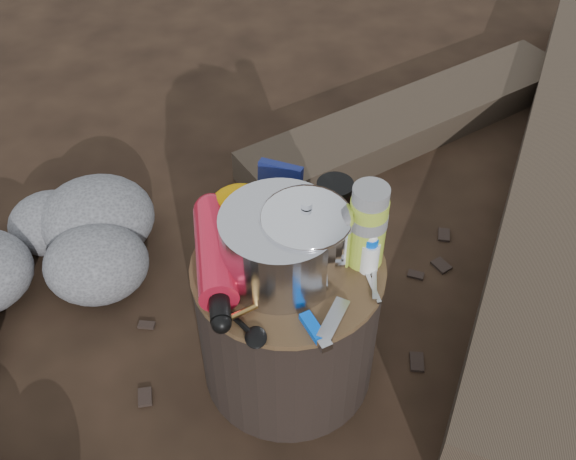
{
  "coord_description": "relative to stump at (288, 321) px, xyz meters",
  "views": [
    {
      "loc": [
        -0.07,
        -0.95,
        1.43
      ],
      "look_at": [
        0.0,
        0.0,
        0.48
      ],
      "focal_mm": 42.27,
      "sensor_mm": 36.0,
      "label": 1
    }
  ],
  "objects": [
    {
      "name": "rock_ring",
      "position": [
        -0.63,
        0.06,
        -0.08
      ],
      "size": [
        0.48,
        1.05,
        0.21
      ],
      "primitive_type": null,
      "color": "#5E5E63",
      "rests_on": "ground"
    },
    {
      "name": "foil_windscreen",
      "position": [
        -0.02,
        -0.01,
        0.26
      ],
      "size": [
        0.24,
        0.24,
        0.15
      ],
      "primitive_type": "cylinder",
      "color": "silver",
      "rests_on": "stump"
    },
    {
      "name": "spork",
      "position": [
        -0.12,
        -0.12,
        0.19
      ],
      "size": [
        0.13,
        0.15,
        0.01
      ],
      "primitive_type": null,
      "rotation": [
        0.0,
        0.0,
        0.67
      ],
      "color": "black",
      "rests_on": "stump"
    },
    {
      "name": "squeeze_bottle",
      "position": [
        0.16,
        -0.02,
        0.24
      ],
      "size": [
        0.04,
        0.04,
        0.09
      ],
      "primitive_type": "cylinder",
      "color": "white",
      "rests_on": "stump"
    },
    {
      "name": "multitool",
      "position": [
        0.08,
        -0.15,
        0.2
      ],
      "size": [
        0.08,
        0.11,
        0.01
      ],
      "primitive_type": "cube",
      "rotation": [
        0.0,
        0.0,
        -0.51
      ],
      "color": "#B3B3B8",
      "rests_on": "stump"
    },
    {
      "name": "travel_mug",
      "position": [
        0.11,
        0.12,
        0.24
      ],
      "size": [
        0.08,
        0.08,
        0.11
      ],
      "primitive_type": "cylinder",
      "color": "black",
      "rests_on": "stump"
    },
    {
      "name": "pot_grabber",
      "position": [
        0.16,
        -0.06,
        0.19
      ],
      "size": [
        0.03,
        0.12,
        0.01
      ],
      "primitive_type": null,
      "rotation": [
        0.0,
        0.0,
        0.0
      ],
      "color": "#B3B3B8",
      "rests_on": "stump"
    },
    {
      "name": "lighter",
      "position": [
        0.04,
        -0.17,
        0.2
      ],
      "size": [
        0.06,
        0.09,
        0.02
      ],
      "primitive_type": "cube",
      "rotation": [
        0.0,
        0.0,
        0.4
      ],
      "color": "#0356F1",
      "rests_on": "stump"
    },
    {
      "name": "thermos",
      "position": [
        0.16,
        0.01,
        0.28
      ],
      "size": [
        0.08,
        0.08,
        0.19
      ],
      "primitive_type": "cylinder",
      "color": "#ABC736",
      "rests_on": "stump"
    },
    {
      "name": "stump",
      "position": [
        0.0,
        0.0,
        0.0
      ],
      "size": [
        0.41,
        0.41,
        0.38
      ],
      "primitive_type": "cylinder",
      "color": "black",
      "rests_on": "ground"
    },
    {
      "name": "stuff_sack",
      "position": [
        -0.09,
        0.14,
        0.23
      ],
      "size": [
        0.14,
        0.11,
        0.09
      ],
      "primitive_type": "ellipsoid",
      "color": "#E59900",
      "rests_on": "stump"
    },
    {
      "name": "ground",
      "position": [
        0.0,
        0.0,
        -0.19
      ],
      "size": [
        60.0,
        60.0,
        0.0
      ],
      "primitive_type": "plane",
      "color": "black",
      "rests_on": "ground"
    },
    {
      "name": "fuel_bottle",
      "position": [
        -0.15,
        0.01,
        0.23
      ],
      "size": [
        0.1,
        0.33,
        0.08
      ],
      "primitive_type": null,
      "rotation": [
        0.0,
        0.0,
        0.06
      ],
      "color": "red",
      "rests_on": "stump"
    },
    {
      "name": "log_small",
      "position": [
        0.5,
        0.93,
        -0.13
      ],
      "size": [
        1.24,
        0.82,
        0.11
      ],
      "primitive_type": "cube",
      "rotation": [
        0.0,
        0.0,
        -1.07
      ],
      "color": "#362C22",
      "rests_on": "ground"
    },
    {
      "name": "food_pouch",
      "position": [
        -0.01,
        0.17,
        0.25
      ],
      "size": [
        0.1,
        0.06,
        0.12
      ],
      "primitive_type": "cube",
      "rotation": [
        0.0,
        0.0,
        -0.43
      ],
      "color": "#0F1855",
      "rests_on": "stump"
    },
    {
      "name": "camping_pot",
      "position": [
        0.03,
        -0.01,
        0.28
      ],
      "size": [
        0.18,
        0.18,
        0.18
      ],
      "primitive_type": "cylinder",
      "color": "white",
      "rests_on": "stump"
    }
  ]
}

